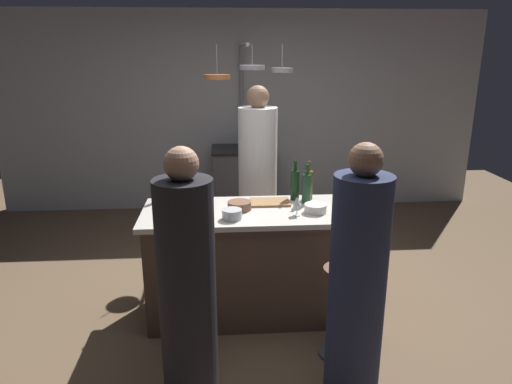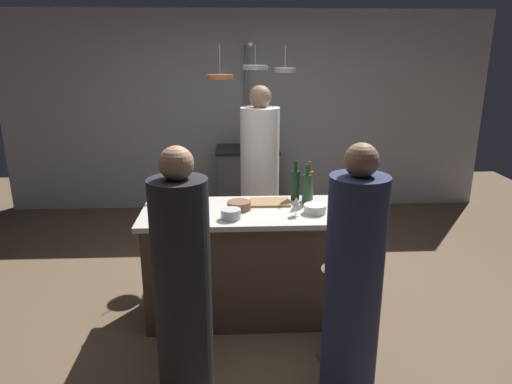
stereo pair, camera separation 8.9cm
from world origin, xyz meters
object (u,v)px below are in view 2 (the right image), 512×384
(wine_bottle_amber, at_px, (309,185))
(wine_glass_near_left_guest, at_px, (186,208))
(pepper_mill, at_px, (160,188))
(wine_bottle_rose, at_px, (178,192))
(wine_glass_near_right_guest, at_px, (197,193))
(chef, at_px, (260,184))
(bar_stool_left, at_px, (183,313))
(wine_bottle_dark, at_px, (355,199))
(stove_range, at_px, (247,181))
(wine_glass_by_chef, at_px, (296,202))
(mixing_bowl_wooden, at_px, (239,205))
(wine_bottle_green, at_px, (307,189))
(cutting_board, at_px, (270,202))
(mixing_bowl_ceramic, at_px, (315,209))
(guest_left, at_px, (183,290))
(wine_bottle_red, at_px, (295,185))
(guest_right, at_px, (353,287))
(bar_stool_right, at_px, (338,309))
(mixing_bowl_steel, at_px, (231,214))

(wine_bottle_amber, height_order, wine_glass_near_left_guest, wine_bottle_amber)
(pepper_mill, xyz_separation_m, wine_bottle_rose, (0.17, -0.15, 0.01))
(wine_glass_near_right_guest, bearing_deg, wine_bottle_rose, -179.91)
(chef, bearing_deg, pepper_mill, -140.81)
(bar_stool_left, height_order, wine_bottle_dark, wine_bottle_dark)
(wine_bottle_rose, distance_m, wine_glass_near_left_guest, 0.38)
(bar_stool_left, bearing_deg, wine_bottle_amber, 41.36)
(stove_range, distance_m, chef, 1.52)
(wine_bottle_dark, height_order, wine_glass_by_chef, wine_bottle_dark)
(bar_stool_left, relative_size, wine_bottle_amber, 2.08)
(wine_glass_near_right_guest, height_order, mixing_bowl_wooden, wine_glass_near_right_guest)
(wine_bottle_green, xyz_separation_m, wine_glass_near_left_guest, (-0.94, -0.38, -0.02))
(mixing_bowl_wooden, bearing_deg, wine_glass_near_left_guest, -146.42)
(cutting_board, distance_m, mixing_bowl_ceramic, 0.41)
(guest_left, xyz_separation_m, wine_bottle_red, (0.82, 1.21, 0.28))
(stove_range, bearing_deg, wine_glass_near_left_guest, -101.06)
(bar_stool_left, distance_m, wine_bottle_green, 1.38)
(mixing_bowl_wooden, bearing_deg, pepper_mill, 158.05)
(wine_glass_by_chef, bearing_deg, stove_range, 96.31)
(cutting_board, distance_m, pepper_mill, 0.92)
(stove_range, bearing_deg, bar_stool_left, -99.95)
(wine_bottle_green, bearing_deg, wine_bottle_dark, -39.47)
(guest_left, xyz_separation_m, cutting_board, (0.60, 1.13, 0.16))
(guest_right, xyz_separation_m, wine_bottle_green, (-0.11, 1.14, 0.28))
(guest_left, relative_size, wine_bottle_red, 4.84)
(bar_stool_left, bearing_deg, stove_range, 80.05)
(pepper_mill, height_order, wine_glass_near_right_guest, pepper_mill)
(chef, height_order, bar_stool_right, chef)
(wine_bottle_red, distance_m, mixing_bowl_ceramic, 0.36)
(wine_bottle_amber, bearing_deg, wine_glass_near_right_guest, -172.76)
(bar_stool_right, height_order, guest_right, guest_right)
(chef, bearing_deg, stove_range, 93.06)
(stove_range, bearing_deg, wine_bottle_amber, -78.56)
(wine_bottle_green, xyz_separation_m, wine_glass_near_right_guest, (-0.89, -0.01, -0.02))
(wine_bottle_amber, distance_m, wine_bottle_rose, 1.07)
(wine_glass_near_left_guest, bearing_deg, guest_left, -86.98)
(guest_right, height_order, wine_glass_by_chef, guest_right)
(wine_bottle_red, bearing_deg, mixing_bowl_ceramic, -71.71)
(wine_bottle_rose, relative_size, wine_glass_near_right_guest, 2.05)
(pepper_mill, distance_m, mixing_bowl_steel, 0.76)
(wine_glass_by_chef, bearing_deg, wine_bottle_amber, 68.10)
(guest_left, height_order, mixing_bowl_ceramic, guest_left)
(bar_stool_right, bearing_deg, cutting_board, 118.43)
(guest_left, bearing_deg, pepper_mill, 103.57)
(cutting_board, height_order, mixing_bowl_ceramic, mixing_bowl_ceramic)
(pepper_mill, bearing_deg, wine_bottle_rose, -41.01)
(bar_stool_left, relative_size, bar_stool_right, 1.00)
(wine_bottle_green, xyz_separation_m, mixing_bowl_wooden, (-0.55, -0.12, -0.09))
(bar_stool_left, distance_m, wine_bottle_red, 1.39)
(wine_glass_by_chef, bearing_deg, guest_right, -74.70)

